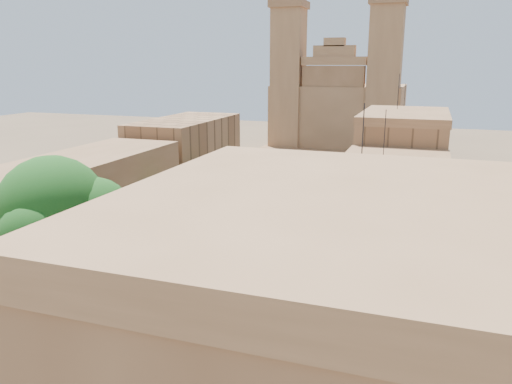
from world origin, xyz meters
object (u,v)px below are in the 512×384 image
Objects in this scene: car_blue_a at (214,228)px; car_blue_b at (316,164)px; ficus_tree at (55,214)px; car_dkblue at (260,187)px; red_truck at (198,294)px; pedestrian_a at (296,304)px; car_cream at (265,233)px; street_tree_c at (212,173)px; olive_pickup at (274,236)px; car_white_a at (252,220)px; street_tree_b at (171,193)px; pedestrian_c at (293,262)px; church at (338,107)px; bus_cream_east at (314,214)px; street_tree_a at (111,229)px; street_tree_d at (242,161)px; bus_red_east at (244,285)px; car_white_b at (301,193)px; bus_green_north at (106,292)px.

car_blue_b is at bearing 104.08° from car_blue_a.
car_dkblue is (4.83, 36.89, -6.06)m from ficus_tree.
car_dkblue is at bearing 101.27° from red_truck.
car_cream is at bearing -41.28° from pedestrian_a.
red_truck is 1.33× the size of car_blue_a.
olive_pickup is at bearing -48.81° from street_tree_c.
car_blue_a is 5.33m from car_white_a.
pedestrian_a is (19.88, -17.49, -2.59)m from street_tree_b.
street_tree_c is 27.79m from pedestrian_c.
church reaches higher than bus_cream_east.
street_tree_a reaches higher than olive_pickup.
bus_cream_east is at bearing -50.94° from street_tree_d.
pedestrian_a is at bearing -73.27° from car_dkblue.
street_tree_c is at bearing -37.11° from car_cream.
ficus_tree reaches higher than street_tree_c.
bus_red_east is 15.14m from car_cream.
car_cream is at bearing 107.85° from car_white_b.
street_tree_a is at bearing 7.63° from pedestrian_a.
pedestrian_c reaches higher than car_blue_b.
red_truck is 15.30m from olive_pickup.
car_white_b is (-4.43, 12.01, -0.89)m from bus_cream_east.
bus_green_north is 27.22m from bus_cream_east.
pedestrian_c is (17.50, 2.59, -2.14)m from street_tree_a.
bus_red_east is at bearing -85.61° from church.
street_tree_c is at bearing 131.19° from olive_pickup.
car_dkblue is at bearing -58.32° from car_cream.
red_truck is 23.22m from bus_cream_east.
red_truck is (2.63, -73.85, -8.14)m from church.
car_blue_a is 1.14× the size of car_blue_b.
car_blue_b is at bearing 54.31° from street_tree_d.
car_dkblue is (5.43, 16.90, -2.78)m from street_tree_b.
ficus_tree is 37.97m from car_white_b.
street_tree_a is at bearing -106.71° from car_dkblue.
car_white_a is at bearing 98.51° from red_truck.
olive_pickup is 14.71m from pedestrian_a.
bus_green_north is (-4.00, -76.06, -8.04)m from church.
car_white_a is (2.83, 4.52, -0.10)m from car_blue_a.
bus_green_north is at bearing -57.59° from street_tree_a.
red_truck is at bearing -56.70° from street_tree_b.
church is at bearing 93.90° from olive_pickup.
bus_red_east is at bearing -47.46° from street_tree_b.
bus_cream_east reaches higher than car_dkblue.
church reaches higher than red_truck.
street_tree_d reaches higher than car_cream.
street_tree_a is 0.77× the size of olive_pickup.
olive_pickup is at bearing 50.04° from ficus_tree.
car_blue_a is 5.85m from car_cream.
bus_cream_east is 2.61× the size of car_blue_a.
bus_cream_east is 2.23× the size of car_dkblue.
olive_pickup is 1.54× the size of car_blue_b.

